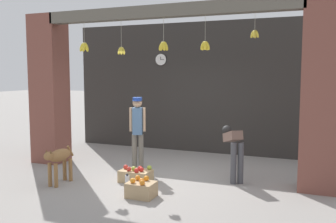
% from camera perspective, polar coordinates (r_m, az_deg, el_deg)
% --- Properties ---
extents(ground_plane, '(60.00, 60.00, 0.00)m').
position_cam_1_polar(ground_plane, '(7.53, -1.13, -10.01)').
color(ground_plane, gray).
extents(shop_back_wall, '(7.12, 0.12, 3.37)m').
position_cam_1_polar(shop_back_wall, '(9.75, 5.03, 3.63)').
color(shop_back_wall, '#2D2B28').
rests_on(shop_back_wall, ground_plane).
extents(shop_pillar_left, '(0.70, 0.60, 3.37)m').
position_cam_1_polar(shop_pillar_left, '(9.05, -17.60, 3.20)').
color(shop_pillar_left, brown).
rests_on(shop_pillar_left, ground_plane).
extents(shop_pillar_right, '(0.70, 0.60, 3.37)m').
position_cam_1_polar(shop_pillar_right, '(6.97, 22.50, 2.31)').
color(shop_pillar_right, brown).
rests_on(shop_pillar_right, ground_plane).
extents(storefront_awning, '(5.22, 0.28, 0.94)m').
position_cam_1_polar(storefront_awning, '(7.45, -0.95, 14.69)').
color(storefront_awning, '#5B564C').
extents(dog, '(0.23, 0.82, 0.71)m').
position_cam_1_polar(dog, '(7.27, -16.29, -6.90)').
color(dog, olive).
rests_on(dog, ground_plane).
extents(shopkeeper, '(0.33, 0.29, 1.55)m').
position_cam_1_polar(shopkeeper, '(7.95, -4.66, -2.53)').
color(shopkeeper, '#6B665B').
rests_on(shopkeeper, ground_plane).
extents(worker_stooping, '(0.54, 0.72, 1.01)m').
position_cam_1_polar(worker_stooping, '(7.28, 9.95, -5.23)').
color(worker_stooping, '#424247').
rests_on(worker_stooping, ground_plane).
extents(fruit_crate_oranges, '(0.45, 0.37, 0.34)m').
position_cam_1_polar(fruit_crate_oranges, '(6.38, -4.10, -11.67)').
color(fruit_crate_oranges, tan).
rests_on(fruit_crate_oranges, ground_plane).
extents(fruit_crate_apples, '(0.59, 0.38, 0.30)m').
position_cam_1_polar(fruit_crate_apples, '(7.25, -4.92, -9.64)').
color(fruit_crate_apples, tan).
rests_on(fruit_crate_apples, ground_plane).
extents(water_bottle, '(0.08, 0.08, 0.28)m').
position_cam_1_polar(water_bottle, '(6.80, -6.22, -10.65)').
color(water_bottle, silver).
rests_on(water_bottle, ground_plane).
extents(wall_clock, '(0.32, 0.03, 0.32)m').
position_cam_1_polar(wall_clock, '(10.06, -1.09, 7.92)').
color(wall_clock, black).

